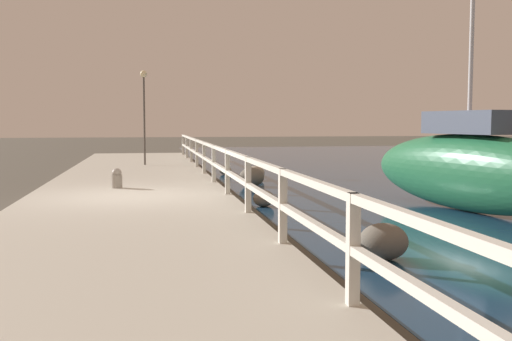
{
  "coord_description": "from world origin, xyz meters",
  "views": [
    {
      "loc": [
        0.37,
        -12.93,
        1.82
      ],
      "look_at": [
        2.2,
        -2.93,
        1.0
      ],
      "focal_mm": 42.0,
      "sensor_mm": 36.0,
      "label": 1
    }
  ],
  "objects": [
    {
      "name": "ground_plane",
      "position": [
        0.0,
        0.0,
        0.0
      ],
      "size": [
        120.0,
        120.0,
        0.0
      ],
      "primitive_type": "plane",
      "color": "#4C473D"
    },
    {
      "name": "dock_walkway",
      "position": [
        0.0,
        0.0,
        0.12
      ],
      "size": [
        4.4,
        36.0,
        0.25
      ],
      "color": "#B2AD9E",
      "rests_on": "ground"
    },
    {
      "name": "railing",
      "position": [
        2.1,
        0.0,
        0.91
      ],
      "size": [
        0.1,
        32.5,
        0.97
      ],
      "color": "silver",
      "rests_on": "dock_walkway"
    },
    {
      "name": "boulder_upstream",
      "position": [
        3.28,
        3.67,
        0.27
      ],
      "size": [
        0.71,
        0.64,
        0.53
      ],
      "color": "#666056",
      "rests_on": "ground"
    },
    {
      "name": "boulder_mid_strip",
      "position": [
        3.68,
        5.15,
        0.15
      ],
      "size": [
        0.41,
        0.37,
        0.31
      ],
      "color": "slate",
      "rests_on": "ground"
    },
    {
      "name": "boulder_downstream",
      "position": [
        3.04,
        7.56,
        0.16
      ],
      "size": [
        0.42,
        0.38,
        0.31
      ],
      "color": "gray",
      "rests_on": "ground"
    },
    {
      "name": "boulder_water_edge",
      "position": [
        2.84,
        -0.34,
        0.17
      ],
      "size": [
        0.47,
        0.42,
        0.35
      ],
      "color": "slate",
      "rests_on": "ground"
    },
    {
      "name": "boulder_far_strip",
      "position": [
        3.43,
        -5.56,
        0.25
      ],
      "size": [
        0.66,
        0.59,
        0.49
      ],
      "color": "#666056",
      "rests_on": "ground"
    },
    {
      "name": "boulder_near_dock",
      "position": [
        3.69,
        5.4,
        0.23
      ],
      "size": [
        0.61,
        0.55,
        0.46
      ],
      "color": "gray",
      "rests_on": "ground"
    },
    {
      "name": "mooring_bollard",
      "position": [
        -0.35,
        1.69,
        0.48
      ],
      "size": [
        0.26,
        0.26,
        0.48
      ],
      "color": "gray",
      "rests_on": "dock_walkway"
    },
    {
      "name": "dock_lamp",
      "position": [
        0.3,
        9.47,
        2.74
      ],
      "size": [
        0.26,
        0.26,
        3.46
      ],
      "color": "#514C47",
      "rests_on": "dock_walkway"
    },
    {
      "name": "sailboat_green",
      "position": [
        6.81,
        -1.76,
        0.88
      ],
      "size": [
        2.35,
        6.07,
        8.27
      ],
      "rotation": [
        0.0,
        0.0,
        0.21
      ],
      "color": "#236B42",
      "rests_on": "water_surface"
    }
  ]
}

